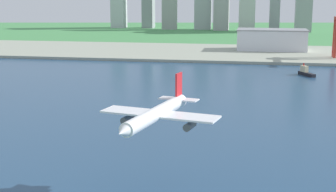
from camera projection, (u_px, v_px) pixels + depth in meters
ground_plane at (184, 90)px, 302.09m from camera, size 2400.00×2400.00×0.00m
water_bay at (166, 113)px, 244.28m from camera, size 840.00×360.00×0.15m
industrial_pier at (213, 52)px, 484.83m from camera, size 840.00×140.00×2.50m
airplane_landing at (156, 114)px, 135.19m from camera, size 34.41×41.43×12.55m
tugboat_small at (306, 72)px, 355.48m from camera, size 11.34×17.32×8.47m
warehouse_main at (272, 40)px, 492.70m from camera, size 68.48×35.75×20.75m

